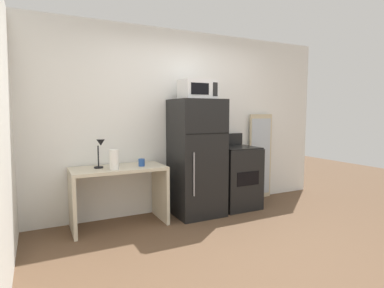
{
  "coord_description": "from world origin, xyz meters",
  "views": [
    {
      "loc": [
        -1.92,
        -2.5,
        1.43
      ],
      "look_at": [
        -0.11,
        1.1,
        1.02
      ],
      "focal_mm": 29.18,
      "sensor_mm": 36.0,
      "label": 1
    }
  ],
  "objects": [
    {
      "name": "desk",
      "position": [
        -1.01,
        1.35,
        0.52
      ],
      "size": [
        1.15,
        0.57,
        0.75
      ],
      "color": "beige",
      "rests_on": "ground"
    },
    {
      "name": "paper_towel_roll",
      "position": [
        -1.1,
        1.2,
        0.87
      ],
      "size": [
        0.11,
        0.11,
        0.24
      ],
      "primitive_type": "cylinder",
      "color": "white",
      "rests_on": "desk"
    },
    {
      "name": "oven_range",
      "position": [
        0.75,
        1.33,
        0.47
      ],
      "size": [
        0.59,
        0.61,
        1.1
      ],
      "color": "black",
      "rests_on": "ground"
    },
    {
      "name": "microwave",
      "position": [
        0.07,
        1.29,
        1.74
      ],
      "size": [
        0.46,
        0.35,
        0.26
      ],
      "color": "silver",
      "rests_on": "refrigerator"
    },
    {
      "name": "coffee_mug",
      "position": [
        -0.73,
        1.29,
        0.8
      ],
      "size": [
        0.08,
        0.08,
        0.09
      ],
      "primitive_type": "cylinder",
      "color": "#264C99",
      "rests_on": "desk"
    },
    {
      "name": "refrigerator",
      "position": [
        0.07,
        1.31,
        0.8
      ],
      "size": [
        0.65,
        0.66,
        1.61
      ],
      "color": "black",
      "rests_on": "ground"
    },
    {
      "name": "wall_back_white",
      "position": [
        0.0,
        1.7,
        1.3
      ],
      "size": [
        5.0,
        0.1,
        2.6
      ],
      "primitive_type": "cube",
      "color": "white",
      "rests_on": "ground"
    },
    {
      "name": "desk_lamp",
      "position": [
        -1.22,
        1.38,
        0.99
      ],
      "size": [
        0.14,
        0.12,
        0.35
      ],
      "color": "black",
      "rests_on": "desk"
    },
    {
      "name": "leaning_mirror",
      "position": [
        1.41,
        1.59,
        0.7
      ],
      "size": [
        0.44,
        0.03,
        1.4
      ],
      "color": "#C6B793",
      "rests_on": "ground"
    },
    {
      "name": "ground_plane",
      "position": [
        0.0,
        0.0,
        0.0
      ],
      "size": [
        12.0,
        12.0,
        0.0
      ],
      "primitive_type": "plane",
      "color": "brown"
    }
  ]
}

